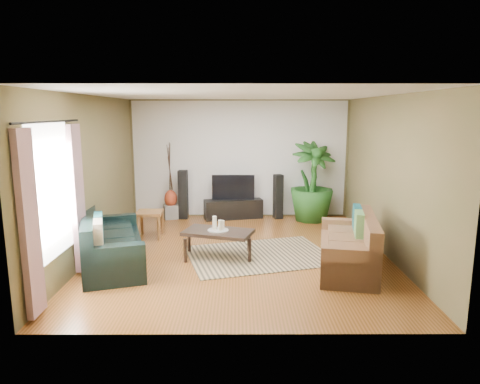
{
  "coord_description": "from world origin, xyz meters",
  "views": [
    {
      "loc": [
        -0.02,
        -7.11,
        2.43
      ],
      "look_at": [
        0.0,
        0.2,
        1.05
      ],
      "focal_mm": 32.0,
      "sensor_mm": 36.0,
      "label": 1
    }
  ],
  "objects_px": {
    "tv_stand": "(233,209)",
    "pedestal": "(171,212)",
    "coffee_table": "(218,244)",
    "speaker_left": "(183,195)",
    "sofa_right": "(348,243)",
    "sofa_left": "(113,239)",
    "potted_plant": "(312,182)",
    "side_table": "(150,224)",
    "speaker_right": "(278,197)",
    "vase": "(171,199)",
    "television": "(233,187)"
  },
  "relations": [
    {
      "from": "sofa_right",
      "to": "side_table",
      "type": "distance_m",
      "value": 3.85
    },
    {
      "from": "pedestal",
      "to": "vase",
      "type": "distance_m",
      "value": 0.3
    },
    {
      "from": "sofa_right",
      "to": "tv_stand",
      "type": "distance_m",
      "value": 3.73
    },
    {
      "from": "speaker_right",
      "to": "speaker_left",
      "type": "bearing_deg",
      "value": 163.75
    },
    {
      "from": "television",
      "to": "sofa_right",
      "type": "bearing_deg",
      "value": -60.79
    },
    {
      "from": "vase",
      "to": "side_table",
      "type": "bearing_deg",
      "value": -96.55
    },
    {
      "from": "potted_plant",
      "to": "vase",
      "type": "distance_m",
      "value": 3.23
    },
    {
      "from": "sofa_left",
      "to": "speaker_left",
      "type": "bearing_deg",
      "value": -30.88
    },
    {
      "from": "speaker_right",
      "to": "tv_stand",
      "type": "bearing_deg",
      "value": 163.75
    },
    {
      "from": "speaker_left",
      "to": "vase",
      "type": "xyz_separation_m",
      "value": [
        -0.29,
        0.0,
        -0.09
      ]
    },
    {
      "from": "tv_stand",
      "to": "potted_plant",
      "type": "relative_size",
      "value": 0.75
    },
    {
      "from": "coffee_table",
      "to": "speaker_left",
      "type": "xyz_separation_m",
      "value": [
        -0.93,
        2.68,
        0.33
      ]
    },
    {
      "from": "sofa_left",
      "to": "coffee_table",
      "type": "distance_m",
      "value": 1.72
    },
    {
      "from": "sofa_right",
      "to": "speaker_left",
      "type": "relative_size",
      "value": 1.61
    },
    {
      "from": "tv_stand",
      "to": "sofa_left",
      "type": "bearing_deg",
      "value": -135.11
    },
    {
      "from": "sofa_right",
      "to": "vase",
      "type": "height_order",
      "value": "sofa_right"
    },
    {
      "from": "speaker_right",
      "to": "pedestal",
      "type": "xyz_separation_m",
      "value": [
        -2.47,
        0.0,
        -0.35
      ]
    },
    {
      "from": "speaker_left",
      "to": "sofa_right",
      "type": "bearing_deg",
      "value": -45.01
    },
    {
      "from": "speaker_left",
      "to": "potted_plant",
      "type": "distance_m",
      "value": 2.93
    },
    {
      "from": "sofa_left",
      "to": "tv_stand",
      "type": "distance_m",
      "value": 3.59
    },
    {
      "from": "vase",
      "to": "side_table",
      "type": "height_order",
      "value": "vase"
    },
    {
      "from": "tv_stand",
      "to": "speaker_right",
      "type": "distance_m",
      "value": 1.07
    },
    {
      "from": "speaker_left",
      "to": "potted_plant",
      "type": "relative_size",
      "value": 0.63
    },
    {
      "from": "vase",
      "to": "pedestal",
      "type": "bearing_deg",
      "value": 0.0
    },
    {
      "from": "speaker_left",
      "to": "sofa_left",
      "type": "bearing_deg",
      "value": -101.04
    },
    {
      "from": "sofa_right",
      "to": "pedestal",
      "type": "height_order",
      "value": "sofa_right"
    },
    {
      "from": "speaker_left",
      "to": "pedestal",
      "type": "distance_m",
      "value": 0.49
    },
    {
      "from": "speaker_left",
      "to": "vase",
      "type": "height_order",
      "value": "speaker_left"
    },
    {
      "from": "sofa_right",
      "to": "pedestal",
      "type": "relative_size",
      "value": 5.64
    },
    {
      "from": "speaker_left",
      "to": "speaker_right",
      "type": "distance_m",
      "value": 2.18
    },
    {
      "from": "sofa_left",
      "to": "potted_plant",
      "type": "xyz_separation_m",
      "value": [
        3.65,
        2.87,
        0.46
      ]
    },
    {
      "from": "tv_stand",
      "to": "side_table",
      "type": "height_order",
      "value": "side_table"
    },
    {
      "from": "sofa_right",
      "to": "pedestal",
      "type": "xyz_separation_m",
      "value": [
        -3.25,
        3.25,
        -0.27
      ]
    },
    {
      "from": "tv_stand",
      "to": "pedestal",
      "type": "xyz_separation_m",
      "value": [
        -1.44,
        0.0,
        -0.06
      ]
    },
    {
      "from": "speaker_right",
      "to": "side_table",
      "type": "distance_m",
      "value": 3.05
    },
    {
      "from": "speaker_right",
      "to": "vase",
      "type": "distance_m",
      "value": 2.47
    },
    {
      "from": "tv_stand",
      "to": "potted_plant",
      "type": "bearing_deg",
      "value": -19.08
    },
    {
      "from": "sofa_left",
      "to": "vase",
      "type": "relative_size",
      "value": 4.97
    },
    {
      "from": "television",
      "to": "potted_plant",
      "type": "bearing_deg",
      "value": -5.77
    },
    {
      "from": "coffee_table",
      "to": "vase",
      "type": "height_order",
      "value": "vase"
    },
    {
      "from": "speaker_left",
      "to": "television",
      "type": "bearing_deg",
      "value": 2.62
    },
    {
      "from": "speaker_left",
      "to": "coffee_table",
      "type": "bearing_deg",
      "value": -68.29
    },
    {
      "from": "speaker_right",
      "to": "coffee_table",
      "type": "bearing_deg",
      "value": -131.29
    },
    {
      "from": "side_table",
      "to": "tv_stand",
      "type": "bearing_deg",
      "value": 43.25
    },
    {
      "from": "sofa_right",
      "to": "side_table",
      "type": "bearing_deg",
      "value": -105.74
    },
    {
      "from": "television",
      "to": "potted_plant",
      "type": "distance_m",
      "value": 1.78
    },
    {
      "from": "sofa_right",
      "to": "speaker_left",
      "type": "xyz_separation_m",
      "value": [
        -2.96,
        3.25,
        0.13
      ]
    },
    {
      "from": "sofa_right",
      "to": "side_table",
      "type": "xyz_separation_m",
      "value": [
        -3.43,
        1.74,
        -0.16
      ]
    },
    {
      "from": "side_table",
      "to": "vase",
      "type": "bearing_deg",
      "value": 83.45
    },
    {
      "from": "speaker_left",
      "to": "pedestal",
      "type": "relative_size",
      "value": 3.51
    }
  ]
}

